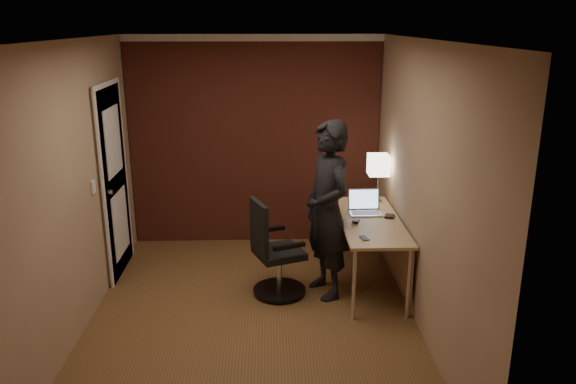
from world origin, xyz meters
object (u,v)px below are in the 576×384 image
at_px(mouse, 356,221).
at_px(office_chair, 273,255).
at_px(desk, 377,231).
at_px(phone, 364,238).
at_px(desk_lamp, 379,165).
at_px(laptop, 365,206).
at_px(person, 327,210).
at_px(wallet, 390,216).

xyz_separation_m(mouse, office_chair, (-0.82, -0.08, -0.32)).
xyz_separation_m(desk, mouse, (-0.23, -0.10, 0.14)).
height_order(phone, office_chair, office_chair).
bearing_deg(phone, desk_lamp, 60.99).
bearing_deg(laptop, person, -138.55).
xyz_separation_m(laptop, mouse, (-0.14, -0.32, -0.05)).
xyz_separation_m(desk, person, (-0.52, -0.16, 0.28)).
distance_m(mouse, person, 0.33).
distance_m(desk, phone, 0.58).
height_order(desk, laptop, laptop).
bearing_deg(wallet, phone, -121.64).
distance_m(desk_lamp, wallet, 0.64).
bearing_deg(mouse, office_chair, -155.35).
height_order(desk_lamp, phone, desk_lamp).
relative_size(desk, person, 0.85).
bearing_deg(desk_lamp, person, -131.32).
bearing_deg(office_chair, phone, -22.32).
xyz_separation_m(mouse, phone, (0.02, -0.43, -0.01)).
height_order(wallet, person, person).
relative_size(desk, laptop, 4.46).
distance_m(desk_lamp, person, 0.98).
height_order(office_chair, person, person).
distance_m(desk, laptop, 0.31).
bearing_deg(desk_lamp, office_chair, -147.60).
relative_size(wallet, office_chair, 0.11).
bearing_deg(laptop, wallet, -36.64).
bearing_deg(phone, laptop, 68.01).
bearing_deg(phone, mouse, 79.49).
xyz_separation_m(desk_lamp, wallet, (0.04, -0.50, -0.41)).
height_order(phone, wallet, wallet).
relative_size(mouse, wallet, 0.91).
distance_m(laptop, office_chair, 1.10).
xyz_separation_m(desk_lamp, phone, (-0.32, -1.07, -0.41)).
bearing_deg(person, laptop, 109.92).
xyz_separation_m(desk, phone, (-0.22, -0.52, 0.13)).
xyz_separation_m(laptop, wallet, (0.23, -0.17, -0.05)).
relative_size(desk_lamp, wallet, 4.86).
bearing_deg(desk, mouse, -157.50).
height_order(desk, desk_lamp, desk_lamp).
bearing_deg(desk, office_chair, -170.31).
distance_m(laptop, person, 0.58).
relative_size(desk, phone, 13.04).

